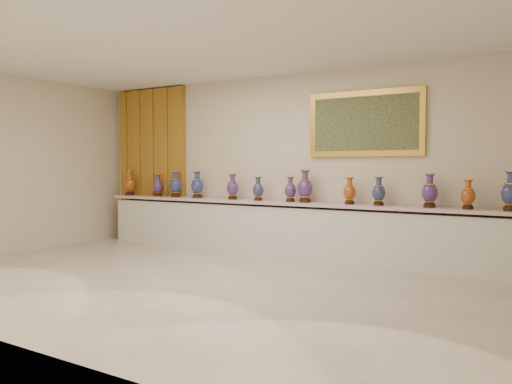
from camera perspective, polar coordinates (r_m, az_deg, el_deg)
ground at (r=6.41m, az=-6.58°, el=-10.36°), size 8.00×8.00×0.00m
room at (r=9.61m, az=-8.74°, el=3.69°), size 8.00×8.00×8.00m
counter at (r=8.21m, az=3.17°, el=-4.30°), size 7.28×0.48×0.90m
vase_0 at (r=10.18m, az=-14.24°, el=0.89°), size 0.28×0.28×0.49m
vase_1 at (r=9.72m, az=-11.17°, el=0.65°), size 0.26×0.26×0.43m
vase_2 at (r=9.40m, az=-9.20°, el=0.76°), size 0.28×0.28×0.49m
vase_3 at (r=9.10m, az=-6.72°, el=0.71°), size 0.28×0.28×0.49m
vase_4 at (r=8.63m, az=-2.69°, el=0.47°), size 0.26×0.26×0.44m
vase_5 at (r=8.33m, az=0.25°, el=0.25°), size 0.23×0.23×0.40m
vase_6 at (r=8.08m, az=3.95°, el=0.18°), size 0.21×0.21×0.41m
vase_7 at (r=7.97m, az=5.63°, el=0.49°), size 0.31×0.31×0.52m
vase_8 at (r=7.68m, az=10.65°, el=0.00°), size 0.21×0.21×0.41m
vase_9 at (r=7.53m, az=13.85°, el=-0.05°), size 0.26×0.26×0.42m
vase_10 at (r=7.36m, az=19.24°, el=-0.01°), size 0.29×0.29×0.48m
vase_11 at (r=7.25m, az=23.08°, el=-0.40°), size 0.24×0.24×0.40m
vase_12 at (r=7.17m, az=27.13°, el=-0.10°), size 0.28×0.28×0.52m
label_card at (r=9.08m, az=-7.63°, el=-0.67°), size 0.10×0.06×0.00m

